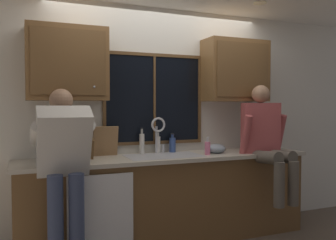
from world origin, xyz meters
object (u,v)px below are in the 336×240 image
(person_standing, at_px, (64,161))
(mixing_bowl, at_px, (216,149))
(bottle_tall_clear, at_px, (158,144))
(person_sitting_on_counter, at_px, (266,137))
(bottle_green_glass, at_px, (142,143))
(soap_dispenser, at_px, (208,148))
(knife_block, at_px, (87,148))
(cutting_board, at_px, (105,141))
(bottle_amber_small, at_px, (172,144))

(person_standing, height_order, mixing_bowl, person_standing)
(person_standing, height_order, bottle_tall_clear, person_standing)
(person_sitting_on_counter, bearing_deg, bottle_green_glass, 159.21)
(soap_dispenser, bearing_deg, knife_block, 172.75)
(knife_block, xyz_separation_m, mixing_bowl, (1.43, -0.06, -0.06))
(cutting_board, distance_m, bottle_tall_clear, 0.60)
(cutting_board, relative_size, soap_dispenser, 1.62)
(bottle_green_glass, distance_m, bottle_tall_clear, 0.20)
(person_sitting_on_counter, height_order, cutting_board, person_sitting_on_counter)
(person_standing, xyz_separation_m, bottle_green_glass, (0.88, 0.55, 0.06))
(bottle_tall_clear, bearing_deg, soap_dispenser, -38.26)
(cutting_board, relative_size, bottle_amber_small, 1.47)
(knife_block, height_order, soap_dispenser, knife_block)
(person_sitting_on_counter, height_order, bottle_green_glass, person_sitting_on_counter)
(bottle_green_glass, bearing_deg, bottle_tall_clear, 5.11)
(bottle_green_glass, bearing_deg, knife_block, -164.92)
(mixing_bowl, distance_m, bottle_green_glass, 0.83)
(person_sitting_on_counter, bearing_deg, bottle_amber_small, 151.45)
(person_standing, distance_m, mixing_bowl, 1.71)
(person_sitting_on_counter, height_order, mixing_bowl, person_sitting_on_counter)
(person_sitting_on_counter, height_order, soap_dispenser, person_sitting_on_counter)
(knife_block, distance_m, bottle_tall_clear, 0.84)
(knife_block, xyz_separation_m, bottle_green_glass, (0.63, 0.17, 0.01))
(person_sitting_on_counter, relative_size, knife_block, 3.92)
(mixing_bowl, height_order, bottle_green_glass, bottle_green_glass)
(person_standing, bearing_deg, mixing_bowl, 11.01)
(mixing_bowl, xyz_separation_m, bottle_green_glass, (-0.80, 0.23, 0.07))
(person_standing, distance_m, knife_block, 0.47)
(mixing_bowl, bearing_deg, soap_dispenser, -148.24)
(person_sitting_on_counter, bearing_deg, mixing_bowl, 151.71)
(person_sitting_on_counter, height_order, bottle_tall_clear, person_sitting_on_counter)
(knife_block, bearing_deg, person_sitting_on_counter, -9.43)
(mixing_bowl, xyz_separation_m, bottle_tall_clear, (-0.60, 0.24, 0.05))
(soap_dispenser, xyz_separation_m, bottle_amber_small, (-0.27, 0.34, 0.01))
(bottle_amber_small, bearing_deg, cutting_board, -179.42)
(bottle_amber_small, bearing_deg, soap_dispenser, -51.80)
(bottle_green_glass, bearing_deg, person_standing, -147.86)
(bottle_green_glass, bearing_deg, person_sitting_on_counter, -20.79)
(cutting_board, height_order, bottle_tall_clear, cutting_board)
(cutting_board, distance_m, bottle_green_glass, 0.40)
(mixing_bowl, bearing_deg, knife_block, 177.64)
(knife_block, xyz_separation_m, bottle_amber_small, (0.99, 0.18, -0.02))
(soap_dispenser, relative_size, bottle_green_glass, 0.68)
(soap_dispenser, height_order, bottle_green_glass, bottle_green_glass)
(person_sitting_on_counter, bearing_deg, soap_dispenser, 166.38)
(person_sitting_on_counter, distance_m, cutting_board, 1.75)
(person_standing, height_order, cutting_board, person_standing)
(person_sitting_on_counter, bearing_deg, cutting_board, 163.81)
(cutting_board, bearing_deg, bottle_green_glass, -0.34)
(knife_block, bearing_deg, cutting_board, 37.28)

